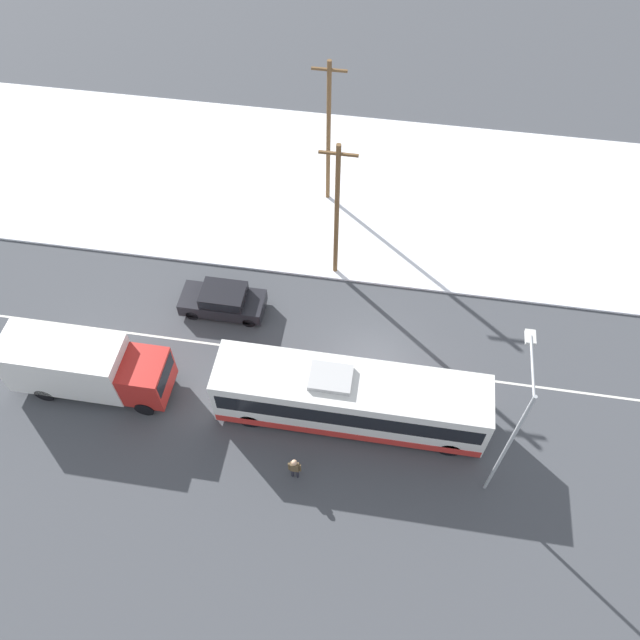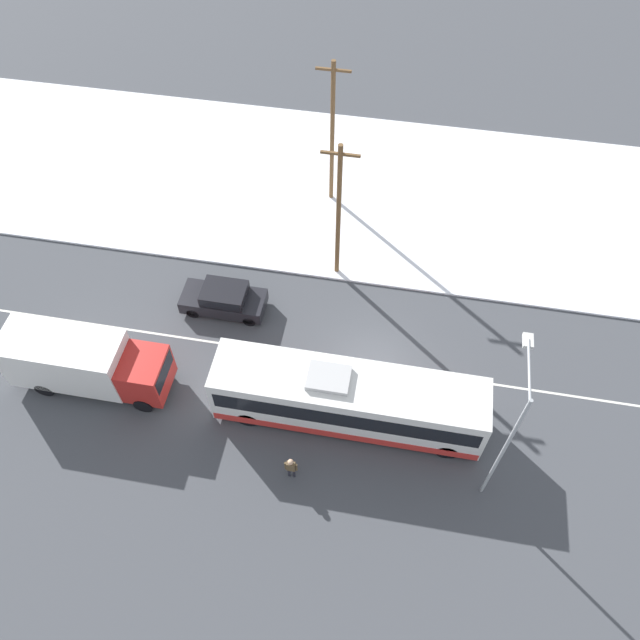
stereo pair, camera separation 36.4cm
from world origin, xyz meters
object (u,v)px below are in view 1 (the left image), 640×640
object	(u,v)px
streetlamp	(513,422)
utility_pole_snowlot	(328,133)
city_bus	(350,399)
utility_pole_roadside	(337,212)
pedestrian_at_stop	(295,467)
box_truck	(84,366)
sedan_car	(223,300)

from	to	relation	value
streetlamp	utility_pole_snowlot	distance (m)	18.61
city_bus	streetlamp	world-z (taller)	streetlamp
city_bus	utility_pole_roadside	world-z (taller)	utility_pole_roadside
pedestrian_at_stop	box_truck	bearing A→B (deg)	163.75
sedan_car	utility_pole_roadside	bearing A→B (deg)	-146.47
box_truck	utility_pole_roadside	size ratio (longest dim) A/B	0.88
pedestrian_at_stop	streetlamp	world-z (taller)	streetlamp
box_truck	utility_pole_snowlot	bearing A→B (deg)	58.16
sedan_car	streetlamp	world-z (taller)	streetlamp
pedestrian_at_stop	utility_pole_snowlot	distance (m)	17.89
city_bus	box_truck	bearing A→B (deg)	-178.71
sedan_car	utility_pole_roadside	distance (m)	7.22
city_bus	utility_pole_roadside	xyz separation A→B (m)	(-1.87, 8.55, 2.79)
sedan_car	utility_pole_snowlot	xyz separation A→B (m)	(3.99, 9.14, 3.79)
pedestrian_at_stop	utility_pole_snowlot	bearing A→B (deg)	93.97
utility_pole_snowlot	utility_pole_roadside	bearing A→B (deg)	-77.51
city_bus	box_truck	world-z (taller)	city_bus
city_bus	utility_pole_snowlot	xyz separation A→B (m)	(-3.12, 14.22, 3.03)
box_truck	utility_pole_snowlot	world-z (taller)	utility_pole_snowlot
sedan_car	pedestrian_at_stop	distance (m)	9.82
box_truck	streetlamp	distance (m)	18.62
sedan_car	pedestrian_at_stop	world-z (taller)	pedestrian_at_stop
streetlamp	utility_pole_roadside	bearing A→B (deg)	127.40
city_bus	utility_pole_snowlot	distance (m)	14.87
sedan_car	pedestrian_at_stop	xyz separation A→B (m)	(5.20, -8.33, 0.12)
box_truck	sedan_car	distance (m)	7.38
city_bus	pedestrian_at_stop	xyz separation A→B (m)	(-1.91, -3.25, -0.64)
streetlamp	sedan_car	bearing A→B (deg)	152.16
utility_pole_snowlot	sedan_car	bearing A→B (deg)	-113.60
box_truck	utility_pole_snowlot	xyz separation A→B (m)	(9.00, 14.49, 2.90)
box_truck	pedestrian_at_stop	bearing A→B (deg)	-16.25
city_bus	utility_pole_roadside	bearing A→B (deg)	102.30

